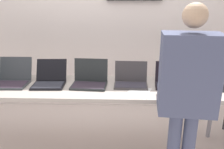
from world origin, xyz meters
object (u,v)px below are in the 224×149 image
(laptop_station_4, at_px, (170,81))
(laptop_station_1, at_px, (50,79))
(laptop_station_2, at_px, (90,79))
(laptop_station_0, at_px, (13,78))
(person, at_px, (187,88))
(laptop_station_3, at_px, (131,80))
(workbench, at_px, (90,90))
(coffee_mug, at_px, (183,92))
(laptop_station_5, at_px, (209,80))

(laptop_station_4, bearing_deg, laptop_station_1, -179.83)
(laptop_station_1, height_order, laptop_station_2, laptop_station_2)
(laptop_station_0, height_order, person, person)
(laptop_station_0, distance_m, laptop_station_4, 1.73)
(laptop_station_3, bearing_deg, laptop_station_4, -1.23)
(laptop_station_4, bearing_deg, person, -91.34)
(workbench, distance_m, coffee_mug, 0.97)
(laptop_station_0, bearing_deg, workbench, -2.63)
(laptop_station_1, xyz_separation_m, laptop_station_4, (1.32, 0.00, -0.00))
(workbench, height_order, laptop_station_3, laptop_station_3)
(laptop_station_4, bearing_deg, laptop_station_5, 3.71)
(workbench, relative_size, person, 1.88)
(workbench, height_order, laptop_station_0, laptop_station_0)
(workbench, distance_m, laptop_station_3, 0.46)
(workbench, distance_m, laptop_station_5, 1.29)
(laptop_station_2, relative_size, laptop_station_5, 0.95)
(coffee_mug, bearing_deg, laptop_station_0, 170.85)
(person, bearing_deg, laptop_station_0, 158.95)
(workbench, bearing_deg, laptop_station_4, 2.72)
(workbench, bearing_deg, laptop_station_0, 177.37)
(laptop_station_4, bearing_deg, laptop_station_0, -179.94)
(laptop_station_5, relative_size, coffee_mug, 5.10)
(laptop_station_0, bearing_deg, laptop_station_4, 0.06)
(laptop_station_3, bearing_deg, laptop_station_0, -179.52)
(laptop_station_1, xyz_separation_m, laptop_station_2, (0.44, -0.01, 0.00))
(person, bearing_deg, workbench, 143.96)
(laptop_station_1, relative_size, laptop_station_2, 0.98)
(workbench, relative_size, laptop_station_4, 8.86)
(laptop_station_4, distance_m, person, 0.69)
(workbench, xyz_separation_m, coffee_mug, (0.94, -0.25, 0.09))
(laptop_station_1, xyz_separation_m, person, (1.30, -0.66, 0.17))
(laptop_station_0, height_order, laptop_station_5, laptop_station_0)
(laptop_station_4, relative_size, person, 0.21)
(laptop_station_5, bearing_deg, laptop_station_2, -178.32)
(person, height_order, coffee_mug, person)
(laptop_station_1, xyz_separation_m, laptop_station_3, (0.89, 0.01, -0.00))
(laptop_station_1, xyz_separation_m, laptop_station_5, (1.74, 0.03, 0.00))
(laptop_station_0, bearing_deg, laptop_station_1, -0.31)
(laptop_station_5, bearing_deg, workbench, -176.96)
(laptop_station_0, xyz_separation_m, laptop_station_4, (1.73, 0.00, -0.01))
(laptop_station_2, xyz_separation_m, laptop_station_5, (1.29, 0.04, -0.00))
(laptop_station_1, distance_m, coffee_mug, 1.41)
(laptop_station_2, distance_m, laptop_station_5, 1.29)
(coffee_mug, bearing_deg, person, -102.38)
(laptop_station_2, height_order, person, person)
(laptop_station_1, relative_size, coffee_mug, 4.75)
(laptop_station_0, distance_m, laptop_station_1, 0.41)
(laptop_station_5, bearing_deg, laptop_station_0, -179.23)
(laptop_station_0, relative_size, laptop_station_3, 1.00)
(laptop_station_1, relative_size, laptop_station_4, 1.10)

